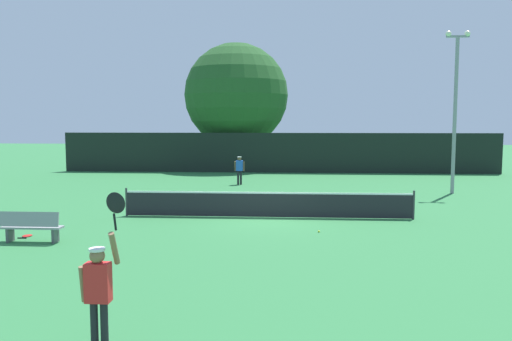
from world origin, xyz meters
TOP-DOWN VIEW (x-y plane):
  - ground_plane at (0.00, 0.00)m, footprint 120.00×120.00m
  - tennis_net at (0.00, 0.00)m, footprint 10.86×0.08m
  - perimeter_fence at (0.00, 16.75)m, footprint 30.42×0.12m
  - player_serving at (-2.10, -11.47)m, footprint 0.68×0.40m
  - player_receiving at (-2.03, 9.86)m, footprint 0.57×0.23m
  - tennis_ball at (1.79, -2.49)m, footprint 0.07×0.07m
  - spare_racket at (-7.41, -3.68)m, footprint 0.28×0.52m
  - courtside_bench at (-6.85, -4.44)m, footprint 1.80×0.44m
  - light_pole at (8.94, 7.03)m, footprint 1.18×0.28m
  - large_tree at (-3.28, 20.22)m, footprint 7.85×7.85m
  - parked_car_near at (6.67, 25.09)m, footprint 2.25×4.35m

SIDE VIEW (x-z plane):
  - ground_plane at x=0.00m, z-range 0.00..0.00m
  - spare_racket at x=-7.41m, z-range 0.00..0.04m
  - tennis_ball at x=1.79m, z-range 0.00..0.07m
  - courtside_bench at x=-6.85m, z-range 0.01..0.96m
  - tennis_net at x=0.00m, z-range -0.02..1.05m
  - parked_car_near at x=6.67m, z-range -0.07..1.62m
  - player_receiving at x=-2.03m, z-range 0.17..1.77m
  - player_serving at x=-2.10m, z-range -0.15..2.38m
  - perimeter_fence at x=0.00m, z-range 0.00..2.78m
  - light_pole at x=8.94m, z-range 0.56..8.54m
  - large_tree at x=-3.28m, z-range 0.81..10.30m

